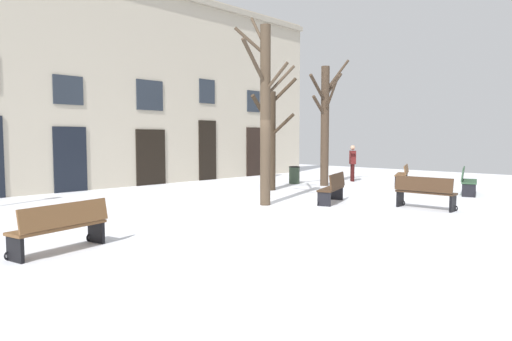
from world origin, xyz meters
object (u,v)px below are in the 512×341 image
Objects in this scene: tree_left_of_center at (265,109)px; bench_near_center_tree at (61,227)px; tree_center at (271,137)px; bench_far_corner at (467,181)px; litter_bin at (294,175)px; person_strolling at (269,160)px; bench_back_to_back_left at (425,192)px; bench_back_to_back_right at (403,174)px; tree_near_facade at (325,121)px; person_crossing_plaza at (353,161)px; bench_by_litter_bin at (333,188)px.

tree_left_of_center reaches higher than bench_near_center_tree.
tree_center is 7.17m from bench_far_corner.
person_strolling is (1.86, 3.16, 0.49)m from litter_bin.
person_strolling reaches higher than bench_back_to_back_left.
litter_bin is 4.54m from bench_back_to_back_right.
tree_near_facade is 3.98m from bench_back_to_back_right.
tree_left_of_center is 3.50× the size of person_crossing_plaza.
bench_back_to_back_left is 0.87× the size of bench_back_to_back_right.
tree_left_of_center is at bearing -140.36° from tree_center.
tree_left_of_center reaches higher than tree_near_facade.
bench_by_litter_bin is 8.20m from bench_near_center_tree.
tree_center is at bearing -160.95° from litter_bin.
person_strolling is (5.54, 7.66, 0.41)m from bench_by_litter_bin.
tree_left_of_center is 3.87m from tree_center.
bench_near_center_tree is (-11.88, -4.45, 0.06)m from litter_bin.
tree_left_of_center is 8.39m from bench_back_to_back_right.
tree_center reaches higher than bench_near_center_tree.
tree_left_of_center is (-5.62, -1.84, 0.15)m from tree_near_facade.
tree_left_of_center is 3.43× the size of bench_by_litter_bin.
person_crossing_plaza is (2.43, 0.18, -1.76)m from tree_near_facade.
person_crossing_plaza reaches higher than bench_far_corner.
litter_bin is 0.42× the size of bench_far_corner.
tree_near_facade is 3.16× the size of bench_back_to_back_left.
tree_near_facade is 6.77m from bench_back_to_back_left.
tree_center reaches higher than person_crossing_plaza.
litter_bin is at bearing -71.86° from person_crossing_plaza.
bench_far_corner is at bearing -88.27° from bench_back_to_back_left.
tree_center is 2.60× the size of person_crossing_plaza.
person_crossing_plaza is at bearing -111.68° from bench_back_to_back_right.
person_strolling is (1.65, 4.60, -1.80)m from tree_near_facade.
tree_center is (-2.70, 0.58, -0.64)m from tree_near_facade.
bench_by_litter_bin is (-3.68, -4.50, 0.08)m from litter_bin.
tree_left_of_center reaches higher than bench_by_litter_bin.
bench_by_litter_bin is at bearing -57.01° from person_strolling.
bench_near_center_tree is at bearing -169.76° from tree_left_of_center.
person_crossing_plaza is at bearing 4.15° from tree_near_facade.
tree_near_facade reaches higher than tree_center.
tree_near_facade reaches higher than bench_back_to_back_right.
litter_bin is at bearing -148.91° from bench_by_litter_bin.
bench_near_center_tree is 1.11× the size of person_strolling.
bench_by_litter_bin is at bearing -14.39° from bench_back_to_back_right.
litter_bin is at bearing -51.60° from person_strolling.
tree_center is at bearing -50.58° from bench_back_to_back_right.
tree_near_facade reaches higher than person_crossing_plaza.
person_crossing_plaza reaches higher than bench_back_to_back_left.
person_crossing_plaza is (8.05, 2.01, -1.91)m from tree_left_of_center.
person_crossing_plaza reaches higher than bench_back_to_back_right.
litter_bin is 0.40× the size of bench_back_to_back_right.
tree_near_facade is at bearing -177.74° from bench_near_center_tree.
litter_bin is 0.46× the size of bench_back_to_back_left.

